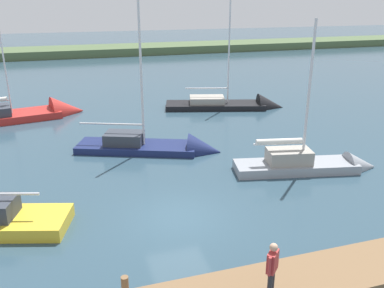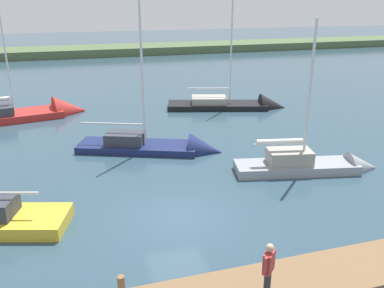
{
  "view_description": "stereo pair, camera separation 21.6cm",
  "coord_description": "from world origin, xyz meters",
  "px_view_note": "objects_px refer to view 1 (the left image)",
  "views": [
    {
      "loc": [
        3.95,
        14.47,
        8.64
      ],
      "look_at": [
        -1.62,
        -3.25,
        1.95
      ],
      "focal_mm": 38.28,
      "sensor_mm": 36.0,
      "label": 1
    },
    {
      "loc": [
        3.74,
        14.54,
        8.64
      ],
      "look_at": [
        -1.62,
        -3.25,
        1.95
      ],
      "focal_mm": 38.28,
      "sensor_mm": 36.0,
      "label": 2
    }
  ],
  "objects_px": {
    "mooring_post_near": "(125,287)",
    "person_on_dock": "(272,266)",
    "sailboat_far_right": "(313,166)",
    "sailboat_outer_mooring": "(31,116)",
    "sailboat_mid_channel": "(235,107)",
    "sailboat_near_dock": "(162,149)"
  },
  "relations": [
    {
      "from": "mooring_post_near",
      "to": "person_on_dock",
      "type": "height_order",
      "value": "person_on_dock"
    },
    {
      "from": "mooring_post_near",
      "to": "sailboat_far_right",
      "type": "relative_size",
      "value": 0.08
    },
    {
      "from": "sailboat_near_dock",
      "to": "sailboat_mid_channel",
      "type": "bearing_deg",
      "value": 66.58
    },
    {
      "from": "mooring_post_near",
      "to": "sailboat_outer_mooring",
      "type": "relative_size",
      "value": 0.06
    },
    {
      "from": "mooring_post_near",
      "to": "sailboat_outer_mooring",
      "type": "xyz_separation_m",
      "value": [
        3.75,
        -22.63,
        -0.82
      ]
    },
    {
      "from": "sailboat_far_right",
      "to": "sailboat_outer_mooring",
      "type": "relative_size",
      "value": 0.79
    },
    {
      "from": "sailboat_mid_channel",
      "to": "sailboat_outer_mooring",
      "type": "bearing_deg",
      "value": -170.92
    },
    {
      "from": "sailboat_mid_channel",
      "to": "sailboat_near_dock",
      "type": "relative_size",
      "value": 0.99
    },
    {
      "from": "sailboat_near_dock",
      "to": "sailboat_outer_mooring",
      "type": "bearing_deg",
      "value": 150.43
    },
    {
      "from": "sailboat_near_dock",
      "to": "sailboat_far_right",
      "type": "xyz_separation_m",
      "value": [
        -6.95,
        5.18,
        0.08
      ]
    },
    {
      "from": "mooring_post_near",
      "to": "sailboat_mid_channel",
      "type": "bearing_deg",
      "value": -120.54
    },
    {
      "from": "sailboat_mid_channel",
      "to": "sailboat_far_right",
      "type": "distance_m",
      "value": 13.25
    },
    {
      "from": "person_on_dock",
      "to": "sailboat_mid_channel",
      "type": "bearing_deg",
      "value": -66.07
    },
    {
      "from": "sailboat_far_right",
      "to": "person_on_dock",
      "type": "bearing_deg",
      "value": -117.73
    },
    {
      "from": "sailboat_near_dock",
      "to": "sailboat_far_right",
      "type": "distance_m",
      "value": 8.67
    },
    {
      "from": "sailboat_mid_channel",
      "to": "sailboat_outer_mooring",
      "type": "relative_size",
      "value": 0.92
    },
    {
      "from": "mooring_post_near",
      "to": "person_on_dock",
      "type": "distance_m",
      "value": 4.13
    },
    {
      "from": "sailboat_mid_channel",
      "to": "person_on_dock",
      "type": "xyz_separation_m",
      "value": [
        8.33,
        21.91,
        1.59
      ]
    },
    {
      "from": "person_on_dock",
      "to": "mooring_post_near",
      "type": "bearing_deg",
      "value": 28.01
    },
    {
      "from": "sailboat_far_right",
      "to": "sailboat_outer_mooring",
      "type": "xyz_separation_m",
      "value": [
        14.79,
        -15.08,
        -0.04
      ]
    },
    {
      "from": "mooring_post_near",
      "to": "person_on_dock",
      "type": "relative_size",
      "value": 0.39
    },
    {
      "from": "sailboat_mid_channel",
      "to": "person_on_dock",
      "type": "height_order",
      "value": "sailboat_mid_channel"
    }
  ]
}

